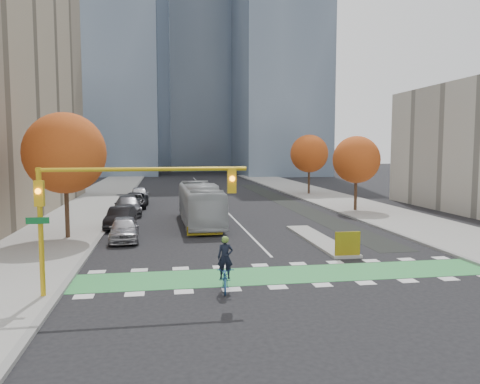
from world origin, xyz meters
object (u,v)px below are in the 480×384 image
object	(u,v)px
hazard_board	(348,244)
tree_east_near	(356,160)
bus	(200,204)
parked_car_b	(121,218)
parked_car_a	(124,229)
parked_car_e	(139,194)
traffic_signal_west	(108,197)
parked_car_c	(128,206)
tree_west	(65,153)
cyclist	(225,273)
parked_car_d	(134,200)
tree_east_far	(309,154)

from	to	relation	value
hazard_board	tree_east_near	xyz separation A→B (m)	(8.00, 17.80, 4.06)
bus	parked_car_b	size ratio (longest dim) A/B	2.42
parked_car_a	parked_car_e	bearing A→B (deg)	87.58
traffic_signal_west	parked_car_c	bearing A→B (deg)	92.61
tree_west	cyclist	distance (m)	15.99
traffic_signal_west	parked_car_c	world-z (taller)	traffic_signal_west
cyclist	parked_car_c	world-z (taller)	cyclist
parked_car_c	bus	bearing A→B (deg)	-50.69
parked_car_d	parked_car_a	bearing A→B (deg)	-87.19
bus	parked_car_d	distance (m)	12.52
hazard_board	tree_east_near	world-z (taller)	tree_east_near
parked_car_c	parked_car_b	bearing A→B (deg)	-95.20
traffic_signal_west	parked_car_c	xyz separation A→B (m)	(-1.07, 23.49, -3.20)
hazard_board	tree_east_far	xyz separation A→B (m)	(8.50, 33.80, 4.44)
parked_car_c	parked_car_e	world-z (taller)	parked_car_e
parked_car_e	hazard_board	bearing A→B (deg)	-69.09
hazard_board	parked_car_b	bearing A→B (deg)	137.81
hazard_board	traffic_signal_west	bearing A→B (deg)	-158.45
cyclist	parked_car_a	distance (m)	12.55
parked_car_b	parked_car_a	bearing A→B (deg)	-76.45
parked_car_a	tree_west	bearing A→B (deg)	161.63
tree_west	tree_east_near	distance (m)	26.01
parked_car_b	parked_car_d	size ratio (longest dim) A/B	0.88
bus	parked_car_a	bearing A→B (deg)	-133.38
parked_car_b	parked_car_d	bearing A→B (deg)	94.65
tree_west	tree_east_far	xyz separation A→B (m)	(24.50, 26.00, -0.38)
tree_east_far	tree_east_near	bearing A→B (deg)	-91.79
tree_east_near	cyclist	distance (m)	27.50
tree_west	cyclist	xyz separation A→B (m)	(8.72, -12.50, -4.85)
tree_east_far	cyclist	distance (m)	41.85
cyclist	parked_car_b	distance (m)	17.45
bus	tree_east_far	bearing A→B (deg)	52.52
bus	parked_car_c	world-z (taller)	bus
tree_east_far	parked_car_a	size ratio (longest dim) A/B	1.66
cyclist	bus	distance (m)	17.39
parked_car_c	parked_car_e	xyz separation A→B (m)	(0.49, 10.00, 0.02)
parked_car_e	bus	bearing A→B (deg)	-73.69
tree_west	traffic_signal_west	distance (m)	13.25
hazard_board	bus	bearing A→B (deg)	118.91
tree_east_near	bus	size ratio (longest dim) A/B	0.62
tree_west	parked_car_b	distance (m)	6.95
hazard_board	parked_car_a	distance (m)	14.08
tree_west	cyclist	bearing A→B (deg)	-55.09
hazard_board	tree_east_far	bearing A→B (deg)	75.88
tree_east_far	parked_car_c	bearing A→B (deg)	-145.06
parked_car_d	parked_car_e	world-z (taller)	parked_car_e
hazard_board	cyclist	bearing A→B (deg)	-147.14
tree_west	cyclist	size ratio (longest dim) A/B	3.56
tree_west	parked_car_c	xyz separation A→B (m)	(3.00, 10.98, -4.79)
tree_west	traffic_signal_west	bearing A→B (deg)	-71.98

